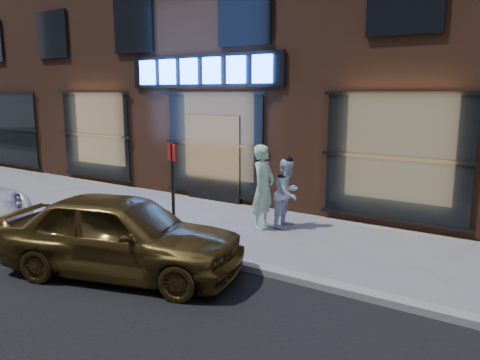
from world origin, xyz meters
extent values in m
plane|color=slate|center=(0.00, 0.00, 0.00)|extent=(90.00, 90.00, 0.00)
cube|color=gray|center=(0.00, 0.00, 0.06)|extent=(60.00, 0.25, 0.12)
cube|color=#54301E|center=(0.00, 8.00, 5.00)|extent=(30.00, 8.00, 10.00)
cube|color=black|center=(-0.40, 3.95, 3.60)|extent=(5.20, 0.06, 0.90)
cube|color=black|center=(0.00, 3.92, 1.20)|extent=(1.80, 0.10, 2.40)
cube|color=#FFBF72|center=(-10.00, 3.98, 1.60)|extent=(3.00, 0.04, 2.60)
cube|color=black|center=(-10.00, 3.94, 1.60)|extent=(3.20, 0.06, 2.80)
cube|color=#FFBF72|center=(-5.00, 3.98, 1.60)|extent=(3.00, 0.04, 2.60)
cube|color=black|center=(-5.00, 3.94, 1.60)|extent=(3.20, 0.06, 2.80)
cube|color=#FFBF72|center=(0.00, 3.98, 1.60)|extent=(3.00, 0.04, 2.60)
cube|color=black|center=(0.00, 3.94, 1.60)|extent=(3.20, 0.06, 2.80)
cube|color=#FFBF72|center=(5.00, 3.98, 1.60)|extent=(3.00, 0.04, 2.60)
cube|color=black|center=(5.00, 3.94, 1.60)|extent=(3.20, 0.06, 2.80)
cube|color=black|center=(-7.00, 3.94, 5.00)|extent=(1.60, 0.06, 1.60)
cube|color=black|center=(-3.00, 3.94, 5.00)|extent=(1.60, 0.06, 1.60)
cube|color=black|center=(1.00, 3.94, 5.00)|extent=(1.60, 0.06, 1.60)
cube|color=#2659FF|center=(-2.40, 3.88, 3.60)|extent=(0.55, 0.12, 0.70)
cube|color=#2659FF|center=(-1.60, 3.88, 3.60)|extent=(0.55, 0.12, 0.70)
cube|color=#2659FF|center=(-0.80, 3.88, 3.60)|extent=(0.55, 0.12, 0.70)
cube|color=#2659FF|center=(0.00, 3.88, 3.60)|extent=(0.55, 0.12, 0.70)
cube|color=#2659FF|center=(0.80, 3.88, 3.60)|extent=(0.55, 0.12, 0.70)
cube|color=#2659FF|center=(1.60, 3.88, 3.60)|extent=(0.55, 0.12, 0.70)
imported|color=#A8DDB0|center=(2.60, 2.31, 0.94)|extent=(0.47, 0.70, 1.89)
imported|color=white|center=(2.99, 2.73, 0.78)|extent=(0.62, 0.78, 1.56)
imported|color=brown|center=(2.06, -1.35, 0.70)|extent=(4.39, 2.79, 1.39)
cylinder|color=#262628|center=(1.77, 0.26, 1.03)|extent=(0.07, 0.07, 2.06)
cube|color=#AB1313|center=(1.77, 0.26, 1.88)|extent=(0.32, 0.14, 0.33)
camera|label=1|loc=(7.85, -6.43, 3.00)|focal=35.00mm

